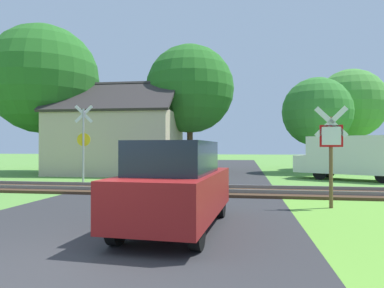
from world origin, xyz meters
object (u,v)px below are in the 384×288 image
(tree_far, at_px, (351,104))
(stop_sign_near, at_px, (331,147))
(tree_center, at_px, (190,89))
(tree_right, at_px, (317,112))
(parked_car, at_px, (177,185))
(tree_left, at_px, (44,80))
(house, at_px, (119,141))
(mail_truck, at_px, (349,156))
(crossing_sign_far, at_px, (83,138))

(tree_far, bearing_deg, stop_sign_near, -107.67)
(stop_sign_near, xyz_separation_m, tree_far, (5.53, 17.35, 3.26))
(tree_center, distance_m, tree_right, 8.54)
(tree_right, distance_m, parked_car, 18.01)
(tree_left, bearing_deg, tree_right, 9.01)
(house, height_order, mail_truck, house)
(tree_right, bearing_deg, house, -168.89)
(tree_center, distance_m, tree_left, 9.63)
(house, relative_size, tree_center, 0.92)
(house, distance_m, tree_left, 6.47)
(stop_sign_near, distance_m, tree_left, 19.36)
(crossing_sign_far, bearing_deg, tree_center, 48.30)
(mail_truck, bearing_deg, tree_left, 111.03)
(tree_right, relative_size, parked_car, 1.53)
(parked_car, bearing_deg, crossing_sign_far, 129.93)
(tree_center, height_order, tree_right, tree_center)
(stop_sign_near, distance_m, crossing_sign_far, 11.59)
(tree_right, bearing_deg, tree_far, 49.25)
(crossing_sign_far, bearing_deg, stop_sign_near, -42.09)
(crossing_sign_far, distance_m, mail_truck, 13.38)
(crossing_sign_far, xyz_separation_m, mail_truck, (13.02, 2.96, -0.88))
(crossing_sign_far, relative_size, tree_center, 0.43)
(house, relative_size, tree_far, 1.05)
(tree_far, height_order, parked_car, tree_far)
(tree_right, xyz_separation_m, mail_truck, (0.60, -4.97, -2.77))
(stop_sign_near, xyz_separation_m, crossing_sign_far, (-10.06, 5.75, 0.45))
(tree_center, xyz_separation_m, tree_right, (8.36, 0.71, -1.61))
(crossing_sign_far, bearing_deg, tree_far, 24.32)
(tree_far, distance_m, tree_center, 12.35)
(stop_sign_near, height_order, tree_left, tree_left)
(stop_sign_near, height_order, tree_far, tree_far)
(stop_sign_near, height_order, mail_truck, stop_sign_near)
(stop_sign_near, distance_m, tree_far, 18.50)
(stop_sign_near, relative_size, parked_car, 0.68)
(house, height_order, tree_far, tree_far)
(stop_sign_near, xyz_separation_m, tree_right, (2.36, 13.68, 2.34))
(house, xyz_separation_m, tree_right, (12.71, 2.50, 1.92))
(tree_center, relative_size, parked_car, 2.09)
(crossing_sign_far, relative_size, mail_truck, 0.72)
(stop_sign_near, xyz_separation_m, tree_left, (-15.39, 10.87, 4.46))
(tree_far, height_order, tree_right, tree_far)
(tree_far, height_order, tree_center, tree_center)
(tree_right, bearing_deg, tree_left, -170.99)
(crossing_sign_far, relative_size, parked_car, 0.91)
(crossing_sign_far, xyz_separation_m, house, (-0.29, 5.43, -0.04))
(stop_sign_near, bearing_deg, mail_truck, -104.47)
(crossing_sign_far, xyz_separation_m, tree_far, (15.59, 11.60, 2.81))
(mail_truck, bearing_deg, parked_car, 178.14)
(crossing_sign_far, bearing_deg, tree_left, 123.80)
(tree_far, xyz_separation_m, tree_center, (-11.53, -4.39, 0.68))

